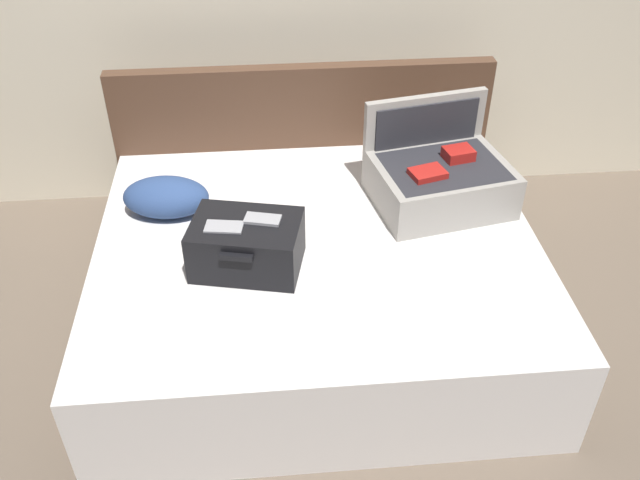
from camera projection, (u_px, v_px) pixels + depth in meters
name	position (u px, v px, depth m)	size (l,w,h in m)	color
ground_plane	(326.00, 387.00, 2.97)	(12.00, 12.00, 0.00)	#6B5B4C
bed	(318.00, 284.00, 3.14)	(1.92, 1.64, 0.49)	silver
headboard	(304.00, 148.00, 3.69)	(1.96, 0.08, 0.93)	#4C3323
hard_case_large	(439.00, 178.00, 3.16)	(0.68, 0.58, 0.44)	gray
hard_case_medium	(247.00, 244.00, 2.79)	(0.49, 0.39, 0.23)	black
pillow_near_headboard	(166.00, 197.00, 3.11)	(0.39, 0.24, 0.17)	navy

